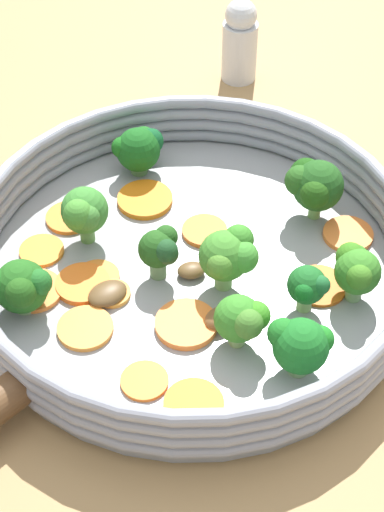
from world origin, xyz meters
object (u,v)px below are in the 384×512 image
(carrot_slice_10, at_px, (34,291))
(broccoli_floret_6, at_px, (313,184))
(broccoli_floret_4, at_px, (139,148))
(broccoli_floret_2, at_px, (308,287))
(broccoli_floret_5, at_px, (356,269))
(carrot_slice_3, at_px, (319,286))
(carrot_slice_7, at_px, (112,293))
(carrot_slice_12, at_px, (194,405))
(carrot_slice_6, at_px, (183,324))
(broccoli_floret_3, at_px, (242,320))
(carrot_slice_2, at_px, (69,218))
(broccoli_floret_8, at_px, (84,212))
(skillet, at_px, (192,274))
(carrot_slice_0, at_px, (83,284))
(broccoli_floret_7, at_px, (229,255))
(broccoli_floret_1, at_px, (161,249))
(salt_shaker, at_px, (240,41))
(carrot_slice_1, at_px, (145,200))
(carrot_slice_9, at_px, (85,328))
(carrot_slice_4, at_px, (97,277))
(broccoli_floret_0, at_px, (300,345))
(mushroom_piece_1, at_px, (107,294))
(carrot_slice_11, at_px, (205,231))
(carrot_slice_5, at_px, (42,251))
(carrot_slice_13, at_px, (144,381))
(mushroom_piece_0, at_px, (220,318))
(broccoli_floret_9, at_px, (19,287))
(mushroom_piece_2, at_px, (193,270))

(carrot_slice_10, bearing_deg, broccoli_floret_6, 25.87)
(carrot_slice_10, relative_size, broccoli_floret_4, 0.99)
(broccoli_floret_2, xyz_separation_m, broccoli_floret_5, (0.04, 0.02, 0.00))
(broccoli_floret_2, bearing_deg, broccoli_floret_4, 132.93)
(broccoli_floret_5, bearing_deg, carrot_slice_3, 163.85)
(carrot_slice_7, xyz_separation_m, carrot_slice_12, (0.07, -0.10, 0.00))
(carrot_slice_6, distance_m, broccoli_floret_3, 0.05)
(carrot_slice_2, bearing_deg, broccoli_floret_8, -53.36)
(skillet, bearing_deg, carrot_slice_0, -163.78)
(broccoli_floret_4, distance_m, broccoli_floret_7, 0.16)
(broccoli_floret_1, bearing_deg, carrot_slice_3, -1.53)
(broccoli_floret_3, bearing_deg, broccoli_floret_6, 69.54)
(skillet, bearing_deg, carrot_slice_10, -164.30)
(carrot_slice_2, height_order, salt_shaker, salt_shaker)
(carrot_slice_1, bearing_deg, broccoli_floret_6, -2.78)
(carrot_slice_1, height_order, broccoli_floret_6, broccoli_floret_6)
(carrot_slice_6, xyz_separation_m, carrot_slice_9, (-0.07, -0.01, -0.00))
(carrot_slice_9, distance_m, carrot_slice_10, 0.06)
(broccoli_floret_1, bearing_deg, carrot_slice_7, -146.44)
(carrot_slice_2, bearing_deg, broccoli_floret_6, 5.56)
(carrot_slice_2, bearing_deg, carrot_slice_4, -62.71)
(broccoli_floret_2, xyz_separation_m, salt_shaker, (-0.06, 0.32, 0.01))
(carrot_slice_3, xyz_separation_m, broccoli_floret_2, (-0.01, -0.02, 0.02))
(broccoli_floret_0, bearing_deg, carrot_slice_9, 171.22)
(carrot_slice_12, xyz_separation_m, mushroom_piece_1, (-0.07, 0.09, 0.00))
(carrot_slice_11, relative_size, broccoli_floret_7, 0.71)
(carrot_slice_5, bearing_deg, carrot_slice_0, -41.33)
(carrot_slice_13, height_order, mushroom_piece_0, mushroom_piece_0)
(broccoli_floret_2, bearing_deg, mushroom_piece_1, -179.89)
(carrot_slice_4, xyz_separation_m, broccoli_floret_6, (0.17, 0.08, 0.03))
(broccoli_floret_1, bearing_deg, salt_shaker, 80.44)
(carrot_slice_4, distance_m, carrot_slice_9, 0.05)
(carrot_slice_10, relative_size, salt_shaker, 0.51)
(carrot_slice_6, height_order, broccoli_floret_4, broccoli_floret_4)
(carrot_slice_11, distance_m, carrot_slice_12, 0.17)
(carrot_slice_13, relative_size, broccoli_floret_9, 0.67)
(broccoli_floret_4, bearing_deg, carrot_slice_3, -40.06)
(carrot_slice_2, distance_m, broccoli_floret_5, 0.24)
(carrot_slice_13, distance_m, broccoli_floret_1, 0.11)
(carrot_slice_7, height_order, carrot_slice_12, carrot_slice_12)
(carrot_slice_6, height_order, broccoli_floret_0, broccoli_floret_0)
(broccoli_floret_0, height_order, broccoli_floret_4, broccoli_floret_0)
(broccoli_floret_7, bearing_deg, mushroom_piece_2, 160.48)
(carrot_slice_6, distance_m, broccoli_floret_5, 0.13)
(carrot_slice_11, relative_size, mushroom_piece_1, 1.18)
(carrot_slice_12, xyz_separation_m, broccoli_floret_9, (-0.13, 0.08, 0.02))
(mushroom_piece_2, bearing_deg, carrot_slice_4, -172.70)
(skillet, bearing_deg, broccoli_floret_7, -28.49)
(carrot_slice_11, bearing_deg, carrot_slice_5, -166.10)
(carrot_slice_6, height_order, salt_shaker, salt_shaker)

